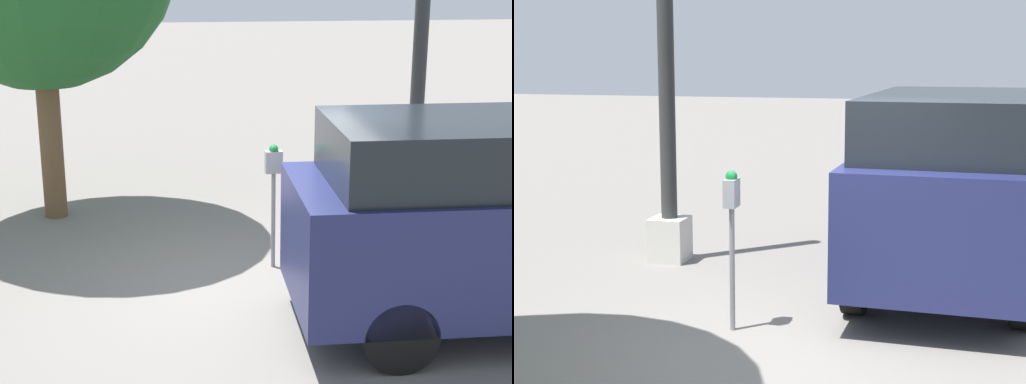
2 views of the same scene
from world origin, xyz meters
TOP-DOWN VIEW (x-y plane):
  - ground_plane at (0.00, 0.00)m, footprint 80.00×80.00m
  - parking_meter_near at (0.33, 0.67)m, footprint 0.20×0.12m
  - lamp_post at (2.54, 2.20)m, footprint 0.44×0.44m

SIDE VIEW (x-z plane):
  - ground_plane at x=0.00m, z-range 0.00..0.00m
  - parking_meter_near at x=0.33m, z-range 0.36..1.87m
  - lamp_post at x=2.54m, z-range -0.68..4.63m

